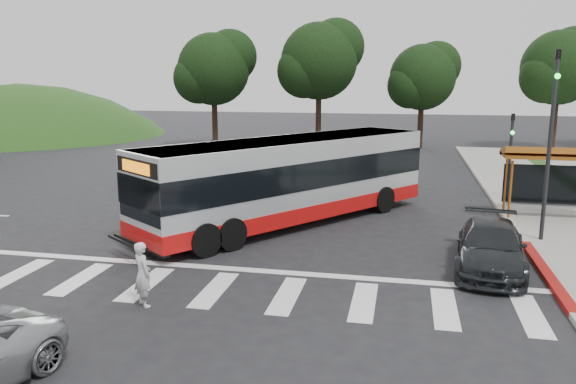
# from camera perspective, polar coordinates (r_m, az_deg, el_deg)

# --- Properties ---
(ground) EXTENTS (140.00, 140.00, 0.00)m
(ground) POSITION_cam_1_polar(r_m,az_deg,el_deg) (20.00, -2.75, -4.73)
(ground) COLOR black
(ground) RESTS_ON ground
(sidewalk_east) EXTENTS (4.00, 40.00, 0.12)m
(sidewalk_east) POSITION_cam_1_polar(r_m,az_deg,el_deg) (27.82, 24.32, -0.96)
(sidewalk_east) COLOR gray
(sidewalk_east) RESTS_ON ground
(curb_east) EXTENTS (0.30, 40.00, 0.15)m
(curb_east) POSITION_cam_1_polar(r_m,az_deg,el_deg) (27.44, 20.25, -0.77)
(curb_east) COLOR #9E9991
(curb_east) RESTS_ON ground
(curb_east_red) EXTENTS (0.32, 6.00, 0.15)m
(curb_east_red) POSITION_cam_1_polar(r_m,az_deg,el_deg) (17.95, 24.73, -7.50)
(curb_east_red) COLOR maroon
(curb_east_red) RESTS_ON ground
(hillside_nw) EXTENTS (44.00, 44.00, 10.00)m
(hillside_nw) POSITION_cam_1_polar(r_m,az_deg,el_deg) (61.23, -25.35, 5.25)
(hillside_nw) COLOR #1A4315
(hillside_nw) RESTS_ON ground
(crosswalk_ladder) EXTENTS (18.00, 2.60, 0.01)m
(crosswalk_ladder) POSITION_cam_1_polar(r_m,az_deg,el_deg) (15.47, -7.47, -9.80)
(crosswalk_ladder) COLOR silver
(crosswalk_ladder) RESTS_ON ground
(bus_shelter) EXTENTS (4.20, 1.60, 2.86)m
(bus_shelter) POSITION_cam_1_polar(r_m,az_deg,el_deg) (24.61, 25.71, 2.82)
(bus_shelter) COLOR #9A5419
(bus_shelter) RESTS_ON sidewalk_east
(traffic_signal_ne_tall) EXTENTS (0.18, 0.37, 6.50)m
(traffic_signal_ne_tall) POSITION_cam_1_polar(r_m,az_deg,el_deg) (20.68, 25.16, 5.68)
(traffic_signal_ne_tall) COLOR black
(traffic_signal_ne_tall) RESTS_ON ground
(traffic_signal_ne_short) EXTENTS (0.18, 0.37, 4.00)m
(traffic_signal_ne_short) POSITION_cam_1_polar(r_m,az_deg,el_deg) (27.64, 21.69, 4.27)
(traffic_signal_ne_short) COLOR black
(traffic_signal_ne_short) RESTS_ON ground
(tree_ne_a) EXTENTS (6.16, 5.74, 9.30)m
(tree_ne_a) POSITION_cam_1_polar(r_m,az_deg,el_deg) (47.96, 25.92, 11.41)
(tree_ne_a) COLOR black
(tree_ne_a) RESTS_ON parking_lot
(tree_north_a) EXTENTS (6.60, 6.15, 10.17)m
(tree_north_a) POSITION_cam_1_polar(r_m,az_deg,el_deg) (45.16, 3.29, 13.26)
(tree_north_a) COLOR black
(tree_north_a) RESTS_ON ground
(tree_north_b) EXTENTS (5.72, 5.33, 8.43)m
(tree_north_b) POSITION_cam_1_polar(r_m,az_deg,el_deg) (46.63, 13.60, 11.36)
(tree_north_b) COLOR black
(tree_north_b) RESTS_ON ground
(tree_north_c) EXTENTS (6.16, 5.74, 9.30)m
(tree_north_c) POSITION_cam_1_polar(r_m,az_deg,el_deg) (45.12, -7.46, 12.39)
(tree_north_c) COLOR black
(tree_north_c) RESTS_ON ground
(transit_bus) EXTENTS (9.81, 11.96, 3.31)m
(transit_bus) POSITION_cam_1_polar(r_m,az_deg,el_deg) (21.69, 0.27, 1.07)
(transit_bus) COLOR #B9BBBE
(transit_bus) RESTS_ON ground
(pedestrian) EXTENTS (0.72, 0.69, 1.66)m
(pedestrian) POSITION_cam_1_polar(r_m,az_deg,el_deg) (14.52, -14.57, -8.08)
(pedestrian) COLOR silver
(pedestrian) RESTS_ON ground
(dark_sedan) EXTENTS (2.46, 4.93, 1.37)m
(dark_sedan) POSITION_cam_1_polar(r_m,az_deg,el_deg) (17.76, 19.88, -5.24)
(dark_sedan) COLOR black
(dark_sedan) RESTS_ON ground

